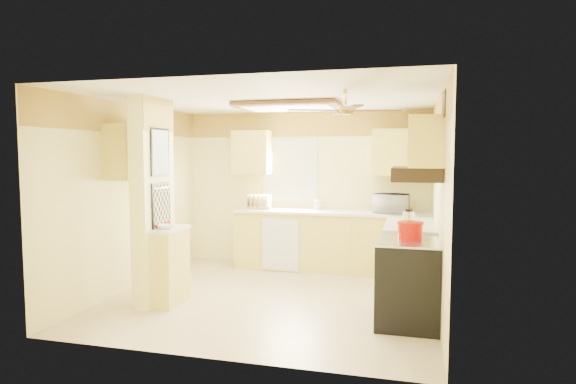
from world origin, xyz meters
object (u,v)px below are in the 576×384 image
(bowl, at_px, (166,227))
(kettle, at_px, (409,219))
(stove, at_px, (407,282))
(dutch_oven, at_px, (410,230))
(microwave, at_px, (391,203))

(bowl, bearing_deg, kettle, 17.30)
(stove, height_order, bowl, bowl)
(stove, bearing_deg, dutch_oven, 75.13)
(bowl, relative_size, dutch_oven, 0.71)
(dutch_oven, relative_size, kettle, 1.27)
(stove, distance_m, kettle, 0.97)
(microwave, bearing_deg, dutch_oven, 102.73)
(kettle, bearing_deg, microwave, 100.91)
(stove, relative_size, bowl, 4.62)
(bowl, bearing_deg, stove, 1.83)
(dutch_oven, bearing_deg, kettle, 91.81)
(stove, xyz_separation_m, microwave, (-0.27, 2.14, 0.62))
(stove, distance_m, microwave, 2.24)
(bowl, xyz_separation_m, kettle, (2.79, 0.87, 0.08))
(stove, height_order, microwave, microwave)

